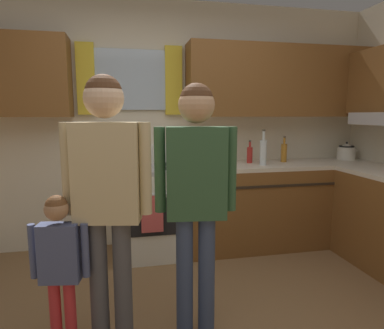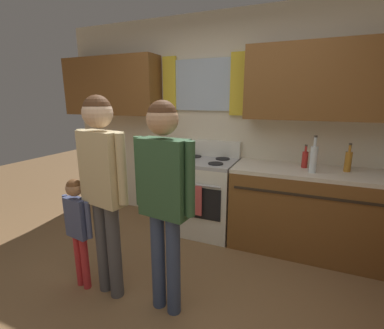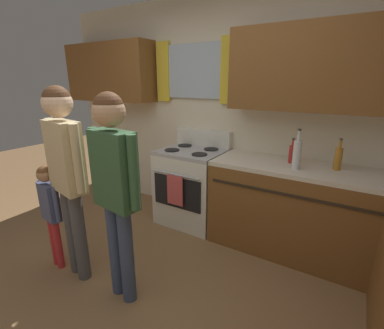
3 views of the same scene
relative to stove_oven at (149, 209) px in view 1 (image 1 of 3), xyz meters
name	(u,v)px [view 1 (image 1 of 3)]	position (x,y,z in m)	size (l,w,h in m)	color
back_wall_unit	(167,107)	(0.23, 0.27, 1.03)	(4.60, 0.42, 2.60)	beige
kitchen_counter_run	(332,214)	(1.76, -0.48, -0.02)	(2.11, 2.21, 0.90)	brown
stove_oven	(149,209)	(0.00, 0.00, 0.00)	(0.73, 0.67, 1.10)	silver
bottle_oil_amber	(284,152)	(1.49, 0.06, 0.54)	(0.06, 0.06, 0.29)	#B27223
bottle_sauce_red	(250,154)	(1.10, 0.07, 0.53)	(0.06, 0.06, 0.25)	red
bottle_tall_clear	(263,152)	(1.17, -0.11, 0.57)	(0.07, 0.07, 0.37)	silver
stovetop_kettle	(346,151)	(2.30, 0.10, 0.53)	(0.27, 0.20, 0.21)	silver
adult_holding_child	(107,183)	(-0.33, -1.37, 0.56)	(0.50, 0.22, 1.64)	#4C4C51
adult_in_plaid	(196,183)	(0.19, -1.35, 0.54)	(0.50, 0.22, 1.60)	#38476B
small_child	(60,259)	(-0.61, -1.40, 0.15)	(0.33, 0.13, 0.98)	red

